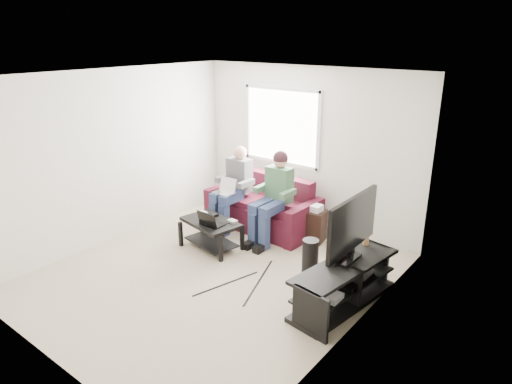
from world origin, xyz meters
TOP-DOWN VIEW (x-y plane):
  - floor at (0.00, 0.00)m, footprint 4.50×4.50m
  - ceiling at (0.00, 0.00)m, footprint 4.50×4.50m
  - wall_back at (0.00, 2.25)m, footprint 4.50×0.00m
  - wall_front at (0.00, -2.25)m, footprint 4.50×0.00m
  - wall_left at (-2.00, 0.00)m, footprint 0.00×4.50m
  - wall_right at (2.00, 0.00)m, footprint 0.00×4.50m
  - window at (-0.50, 2.23)m, footprint 1.48×0.04m
  - sofa at (-0.43, 1.68)m, footprint 1.82×0.92m
  - person_left at (-0.83, 1.37)m, footprint 0.40×0.70m
  - person_right at (-0.03, 1.39)m, footprint 0.40×0.71m
  - laptop_silver at (-0.83, 1.15)m, footprint 0.32×0.23m
  - coffee_table at (-0.58, 0.56)m, footprint 0.96×0.69m
  - laptop_black at (-0.46, 0.48)m, footprint 0.39×0.31m
  - controller_a at (-0.86, 0.68)m, footprint 0.15×0.11m
  - controller_b at (-0.68, 0.74)m, footprint 0.16×0.13m
  - controller_c at (-0.28, 0.71)m, footprint 0.15×0.10m
  - tv_stand at (1.70, 0.44)m, footprint 0.68×1.63m
  - tv at (1.70, 0.54)m, footprint 0.12×1.10m
  - soundbar at (1.58, 0.54)m, footprint 0.12×0.50m
  - drink_cup at (1.65, 1.07)m, footprint 0.08×0.08m
  - console_white at (1.70, 0.04)m, footprint 0.30×0.22m
  - console_grey at (1.70, 0.74)m, footprint 0.34×0.26m
  - console_black at (1.70, 0.39)m, footprint 0.38×0.30m
  - subwoofer at (1.00, 0.80)m, footprint 0.22×0.22m
  - keyboard_floor at (1.55, 0.27)m, footprint 0.24×0.47m
  - end_table at (0.50, 1.72)m, footprint 0.33×0.33m

SIDE VIEW (x-z plane):
  - floor at x=0.00m, z-range 0.00..0.00m
  - keyboard_floor at x=1.55m, z-range 0.00..0.03m
  - tv_stand at x=1.70m, z-range -0.03..0.50m
  - subwoofer at x=1.00m, z-range 0.00..0.49m
  - end_table at x=0.50m, z-range -0.03..0.57m
  - console_white at x=1.70m, z-range 0.28..0.34m
  - console_black at x=1.70m, z-range 0.28..0.35m
  - sofa at x=-0.43m, z-range -0.11..0.74m
  - console_grey at x=1.70m, z-range 0.28..0.36m
  - coffee_table at x=-0.58m, z-range 0.10..0.54m
  - controller_a at x=-0.86m, z-range 0.44..0.48m
  - controller_b at x=-0.68m, z-range 0.44..0.48m
  - controller_c at x=-0.28m, z-range 0.44..0.48m
  - laptop_black at x=-0.46m, z-range 0.44..0.68m
  - soundbar at x=1.58m, z-range 0.52..0.62m
  - drink_cup at x=1.65m, z-range 0.52..0.64m
  - laptop_silver at x=-0.83m, z-range 0.60..0.84m
  - person_left at x=-0.83m, z-range 0.07..1.41m
  - person_right at x=-0.03m, z-range 0.10..1.50m
  - tv at x=1.70m, z-range 0.58..1.39m
  - wall_back at x=0.00m, z-range -0.95..3.55m
  - wall_front at x=0.00m, z-range -0.95..3.55m
  - wall_left at x=-2.00m, z-range -0.95..3.55m
  - wall_right at x=2.00m, z-range -0.95..3.55m
  - window at x=-0.50m, z-range 0.96..2.24m
  - ceiling at x=0.00m, z-range 2.60..2.60m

